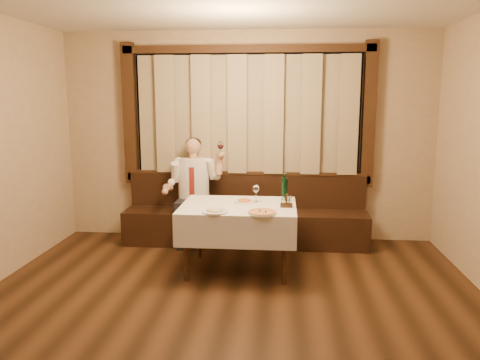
# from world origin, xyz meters

# --- Properties ---
(room) EXTENTS (5.01, 6.01, 2.81)m
(room) POSITION_xyz_m (-0.00, 0.97, 1.50)
(room) COLOR black
(room) RESTS_ON ground
(banquette) EXTENTS (3.20, 0.61, 0.94)m
(banquette) POSITION_xyz_m (0.00, 2.72, 0.31)
(banquette) COLOR black
(banquette) RESTS_ON ground
(dining_table) EXTENTS (1.27, 0.97, 0.76)m
(dining_table) POSITION_xyz_m (0.00, 1.70, 0.65)
(dining_table) COLOR black
(dining_table) RESTS_ON ground
(pizza) EXTENTS (0.31, 0.31, 0.03)m
(pizza) POSITION_xyz_m (0.28, 1.32, 0.77)
(pizza) COLOR white
(pizza) RESTS_ON dining_table
(pasta_red) EXTENTS (0.24, 0.24, 0.08)m
(pasta_red) POSITION_xyz_m (0.06, 1.83, 0.79)
(pasta_red) COLOR white
(pasta_red) RESTS_ON dining_table
(pasta_cream) EXTENTS (0.27, 0.27, 0.09)m
(pasta_cream) POSITION_xyz_m (-0.21, 1.33, 0.79)
(pasta_cream) COLOR white
(pasta_cream) RESTS_ON dining_table
(green_bottle) EXTENTS (0.07, 0.07, 0.33)m
(green_bottle) POSITION_xyz_m (0.51, 1.95, 0.90)
(green_bottle) COLOR #0D3F1D
(green_bottle) RESTS_ON dining_table
(table_wine_glass) EXTENTS (0.07, 0.07, 0.20)m
(table_wine_glass) POSITION_xyz_m (0.19, 1.86, 0.90)
(table_wine_glass) COLOR white
(table_wine_glass) RESTS_ON dining_table
(cruet_caddy) EXTENTS (0.13, 0.07, 0.14)m
(cruet_caddy) POSITION_xyz_m (0.53, 1.63, 0.81)
(cruet_caddy) COLOR black
(cruet_caddy) RESTS_ON dining_table
(seated_man) EXTENTS (0.77, 0.58, 1.41)m
(seated_man) POSITION_xyz_m (-0.68, 2.63, 0.82)
(seated_man) COLOR black
(seated_man) RESTS_ON ground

